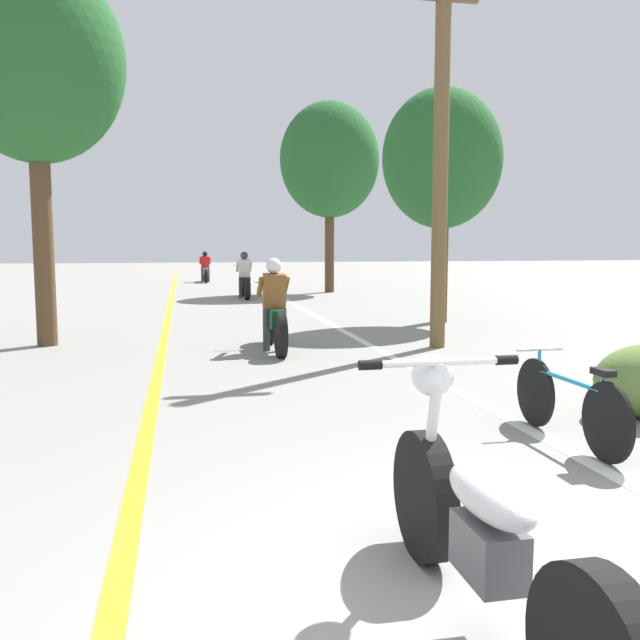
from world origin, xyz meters
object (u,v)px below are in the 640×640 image
object	(u,v)px
roadside_tree_right_near	(442,160)
roadside_tree_left	(35,63)
utility_pole	(441,151)
bicycle_parked	(569,403)
roadside_tree_right_far	(330,160)
motorcycle_rider_lead	(274,315)
motorcycle_rider_mid	(245,280)
motorcycle_rider_far	(205,270)
motorcycle_foreground	(483,533)

from	to	relation	value
roadside_tree_right_near	roadside_tree_left	xyz separation A→B (m)	(-7.49, -1.86, 1.08)
utility_pole	bicycle_parked	world-z (taller)	utility_pole
roadside_tree_right_far	roadside_tree_left	distance (m)	13.24
roadside_tree_right_near	motorcycle_rider_lead	size ratio (longest dim) A/B	2.33
roadside_tree_left	motorcycle_rider_mid	size ratio (longest dim) A/B	2.84
utility_pole	motorcycle_rider_far	world-z (taller)	utility_pole
roadside_tree_right_near	roadside_tree_left	distance (m)	7.79
bicycle_parked	motorcycle_foreground	bearing A→B (deg)	-127.90
utility_pole	motorcycle_rider_lead	size ratio (longest dim) A/B	2.87
motorcycle_rider_lead	bicycle_parked	bearing A→B (deg)	-72.27
roadside_tree_right_near	utility_pole	bearing A→B (deg)	-111.98
motorcycle_rider_lead	motorcycle_rider_far	distance (m)	19.61
roadside_tree_right_far	roadside_tree_right_near	bearing A→B (deg)	-87.81
roadside_tree_left	motorcycle_rider_far	world-z (taller)	roadside_tree_left
roadside_tree_right_far	motorcycle_rider_far	bearing A→B (deg)	118.85
utility_pole	motorcycle_rider_far	distance (m)	20.21
motorcycle_rider_lead	motorcycle_rider_far	world-z (taller)	motorcycle_rider_lead
bicycle_parked	motorcycle_rider_lead	bearing A→B (deg)	107.73
utility_pole	motorcycle_rider_far	xyz separation A→B (m)	(-2.99, 19.82, -2.56)
roadside_tree_right_near	motorcycle_rider_lead	distance (m)	5.75
roadside_tree_right_near	roadside_tree_right_far	xyz separation A→B (m)	(-0.35, 9.29, 1.08)
roadside_tree_right_far	motorcycle_foreground	bearing A→B (deg)	-100.51
roadside_tree_left	motorcycle_foreground	size ratio (longest dim) A/B	2.78
utility_pole	roadside_tree_right_near	bearing A→B (deg)	68.02
utility_pole	motorcycle_foreground	xyz separation A→B (m)	(-2.77, -7.61, -2.63)
roadside_tree_right_far	motorcycle_rider_mid	distance (m)	5.36
roadside_tree_left	roadside_tree_right_near	bearing A→B (deg)	13.93
utility_pole	roadside_tree_left	size ratio (longest dim) A/B	0.98
motorcycle_rider_lead	bicycle_parked	xyz separation A→B (m)	(1.72, -5.39, -0.21)
roadside_tree_right_far	motorcycle_rider_lead	xyz separation A→B (m)	(-3.58, -12.40, -3.91)
bicycle_parked	motorcycle_rider_far	bearing A→B (deg)	94.84
roadside_tree_right_near	motorcycle_rider_mid	distance (m)	8.58
utility_pole	motorcycle_foreground	distance (m)	8.52
utility_pole	roadside_tree_left	distance (m)	6.47
roadside_tree_left	motorcycle_rider_far	distance (m)	19.04
utility_pole	roadside_tree_right_near	size ratio (longest dim) A/B	1.23
roadside_tree_left	motorcycle_foreground	world-z (taller)	roadside_tree_left
roadside_tree_left	motorcycle_rider_lead	distance (m)	5.43
motorcycle_rider_lead	roadside_tree_right_near	bearing A→B (deg)	38.31
roadside_tree_right_near	motorcycle_rider_far	size ratio (longest dim) A/B	2.36
motorcycle_foreground	motorcycle_rider_lead	distance (m)	7.82
roadside_tree_right_near	roadside_tree_right_far	world-z (taller)	roadside_tree_right_far
roadside_tree_left	bicycle_parked	xyz separation A→B (m)	(5.28, -6.64, -4.11)
roadside_tree_right_far	roadside_tree_left	world-z (taller)	roadside_tree_right_far
utility_pole	motorcycle_rider_mid	distance (m)	11.14
motorcycle_rider_lead	bicycle_parked	size ratio (longest dim) A/B	1.24
motorcycle_rider_mid	motorcycle_rider_lead	bearing A→B (deg)	-92.67
roadside_tree_right_near	bicycle_parked	bearing A→B (deg)	-104.59
roadside_tree_left	bicycle_parked	world-z (taller)	roadside_tree_left
roadside_tree_right_far	motorcycle_rider_far	distance (m)	9.13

